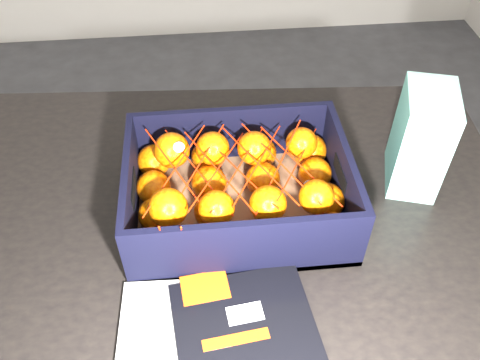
{
  "coord_description": "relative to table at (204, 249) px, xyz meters",
  "views": [
    {
      "loc": [
        0.15,
        -0.89,
        1.46
      ],
      "look_at": [
        0.21,
        -0.3,
        0.86
      ],
      "focal_mm": 37.88,
      "sensor_mm": 36.0,
      "label": 1
    }
  ],
  "objects": [
    {
      "name": "clementine_heap",
      "position": [
        0.07,
        0.01,
        0.16
      ],
      "size": [
        0.37,
        0.27,
        0.12
      ],
      "color": "#DA5804",
      "rests_on": "produce_crate"
    },
    {
      "name": "table",
      "position": [
        0.0,
        0.0,
        0.0
      ],
      "size": [
        1.25,
        0.88,
        0.75
      ],
      "color": "black",
      "rests_on": "ground"
    },
    {
      "name": "mesh_net",
      "position": [
        0.06,
        0.0,
        0.21
      ],
      "size": [
        0.32,
        0.26,
        0.09
      ],
      "color": "red",
      "rests_on": "clementine_heap"
    },
    {
      "name": "ground",
      "position": [
        -0.14,
        0.27,
        -0.65
      ],
      "size": [
        3.5,
        3.5,
        0.0
      ],
      "primitive_type": "plane",
      "color": "#313134",
      "rests_on": "ground"
    },
    {
      "name": "produce_crate",
      "position": [
        0.07,
        0.01,
        0.14
      ],
      "size": [
        0.39,
        0.29,
        0.13
      ],
      "color": "brown",
      "rests_on": "table"
    },
    {
      "name": "magazine_stack",
      "position": [
        0.02,
        -0.28,
        0.11
      ],
      "size": [
        0.32,
        0.31,
        0.02
      ],
      "color": "#B4B5B0",
      "rests_on": "table"
    },
    {
      "name": "retail_carton",
      "position": [
        0.41,
        0.06,
        0.2
      ],
      "size": [
        0.12,
        0.15,
        0.2
      ],
      "primitive_type": "cube",
      "rotation": [
        0.0,
        0.0,
        -0.29
      ],
      "color": "white",
      "rests_on": "table"
    }
  ]
}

